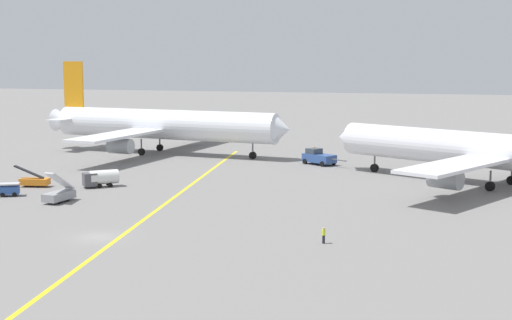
# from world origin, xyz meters

# --- Properties ---
(ground_plane) EXTENTS (600.00, 600.00, 0.00)m
(ground_plane) POSITION_xyz_m (0.00, 0.00, 0.00)
(ground_plane) COLOR slate
(taxiway_stripe) EXTENTS (14.25, 119.27, 0.01)m
(taxiway_stripe) POSITION_xyz_m (1.11, 10.00, 0.00)
(taxiway_stripe) COLOR yellow
(taxiway_stripe) RESTS_ON ground
(airliner_at_gate_left) EXTENTS (50.09, 48.72, 17.25)m
(airliner_at_gate_left) POSITION_xyz_m (-18.03, 62.40, 5.48)
(airliner_at_gate_left) COLOR white
(airliner_at_gate_left) RESTS_ON ground
(airliner_being_pushed) EXTENTS (46.31, 41.65, 16.32)m
(airliner_being_pushed) POSITION_xyz_m (39.08, 41.82, 5.00)
(airliner_being_pushed) COLOR silver
(airliner_being_pushed) RESTS_ON ground
(pushback_tug) EXTENTS (8.21, 6.04, 2.97)m
(pushback_tug) POSITION_xyz_m (12.70, 56.23, 1.26)
(pushback_tug) COLOR #2D4C8C
(pushback_tug) RESTS_ON ground
(gse_baggage_cart_near_cluster) EXTENTS (3.14, 2.61, 1.71)m
(gse_baggage_cart_near_cluster) POSITION_xyz_m (-21.67, 17.34, 0.86)
(gse_baggage_cart_near_cluster) COLOR #2D5199
(gse_baggage_cart_near_cluster) RESTS_ON ground
(gse_stair_truck_yellow) EXTENTS (2.63, 4.83, 4.06)m
(gse_stair_truck_yellow) POSITION_xyz_m (-13.21, 15.42, 1.03)
(gse_stair_truck_yellow) COLOR gray
(gse_stair_truck_yellow) RESTS_ON ground
(gse_belt_loader_portside) EXTENTS (5.05, 2.38, 3.02)m
(gse_belt_loader_portside) POSITION_xyz_m (-22.27, 24.47, 0.83)
(gse_belt_loader_portside) COLOR orange
(gse_belt_loader_portside) RESTS_ON ground
(gse_fuel_bowser_stubby) EXTENTS (4.96, 4.59, 2.40)m
(gse_fuel_bowser_stubby) POSITION_xyz_m (-13.13, 26.63, 1.33)
(gse_fuel_bowser_stubby) COLOR silver
(gse_fuel_bowser_stubby) RESTS_ON ground
(ground_crew_ramp_agent_by_cones) EXTENTS (0.36, 0.50, 1.65)m
(ground_crew_ramp_agent_by_cones) POSITION_xyz_m (22.75, 3.36, 0.86)
(ground_crew_ramp_agent_by_cones) COLOR black
(ground_crew_ramp_agent_by_cones) RESTS_ON ground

